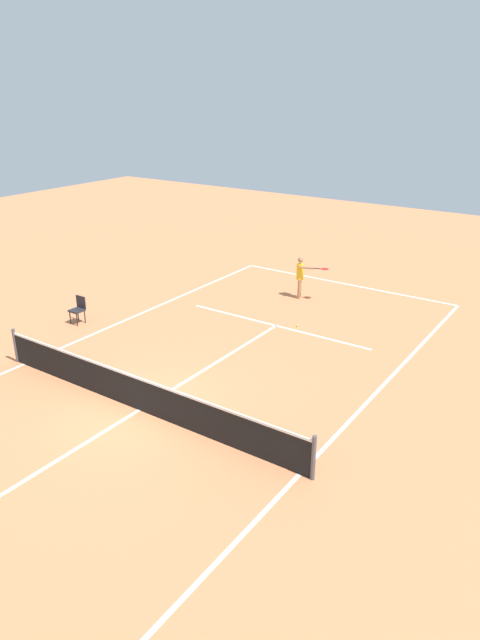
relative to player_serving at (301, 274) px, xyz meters
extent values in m
plane|color=#D37A4C|center=(-0.68, 9.81, -0.98)|extent=(60.00, 60.00, 0.00)
cube|color=white|center=(-0.68, -2.59, -0.98)|extent=(9.39, 0.10, 0.01)
cube|color=white|center=(-5.37, 9.81, -0.98)|extent=(0.10, 24.79, 0.01)
cube|color=white|center=(4.02, 9.81, -0.98)|extent=(0.10, 24.79, 0.01)
cube|color=white|center=(-0.68, 2.99, -0.98)|extent=(7.04, 0.10, 0.01)
cube|color=white|center=(-0.68, 9.81, -0.98)|extent=(0.10, 13.64, 0.01)
cylinder|color=#4C4C51|center=(-5.67, 9.81, -0.44)|extent=(0.10, 0.10, 1.07)
cylinder|color=#4C4C51|center=(4.32, 9.81, -0.44)|extent=(0.10, 0.10, 1.07)
cube|color=black|center=(-0.68, 9.81, -0.52)|extent=(9.99, 0.03, 0.91)
cube|color=white|center=(-0.68, 9.81, -0.05)|extent=(9.99, 0.04, 0.06)
cylinder|color=#9E704C|center=(0.09, -0.08, -0.60)|extent=(0.12, 0.12, 0.77)
cylinder|color=#9E704C|center=(0.02, 0.10, -0.60)|extent=(0.12, 0.12, 0.77)
cylinder|color=yellow|center=(0.05, 0.01, 0.09)|extent=(0.28, 0.28, 0.60)
sphere|color=#9E704C|center=(0.05, 0.01, 0.56)|extent=(0.22, 0.22, 0.22)
cylinder|color=#9E704C|center=(0.12, -0.16, 0.12)|extent=(0.09, 0.09, 0.53)
cylinder|color=#9E704C|center=(-0.26, 0.09, 0.32)|extent=(0.53, 0.27, 0.09)
cylinder|color=black|center=(-0.64, -0.05, 0.32)|extent=(0.26, 0.12, 0.04)
ellipsoid|color=red|center=(-0.91, -0.15, 0.32)|extent=(0.40, 0.37, 0.04)
sphere|color=#CCE033|center=(-1.33, 2.64, -0.95)|extent=(0.07, 0.07, 0.07)
cylinder|color=#262626|center=(5.01, 6.89, -0.75)|extent=(0.04, 0.04, 0.45)
cylinder|color=#262626|center=(5.36, 6.89, -0.75)|extent=(0.04, 0.04, 0.45)
cylinder|color=#262626|center=(5.01, 6.53, -0.75)|extent=(0.04, 0.04, 0.45)
cylinder|color=#262626|center=(5.36, 6.53, -0.75)|extent=(0.04, 0.04, 0.45)
cube|color=#232328|center=(5.19, 6.71, -0.50)|extent=(0.44, 0.44, 0.06)
cube|color=#232328|center=(5.19, 6.49, -0.25)|extent=(0.44, 0.04, 0.44)
camera|label=1|loc=(-10.07, 18.97, 6.73)|focal=32.39mm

